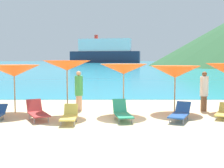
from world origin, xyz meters
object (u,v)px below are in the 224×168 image
object	(u,v)px
umbrella_0	(13,71)
beachgoer_1	(78,90)
lounge_chair_2	(36,112)
umbrella_2	(122,69)
lounge_chair_5	(179,113)
lounge_chair_3	(68,115)
cruise_ship	(104,52)
lounge_chair_4	(223,112)
beachgoer_0	(203,90)
umbrella_3	(174,72)
lounge_chair_0	(121,112)
umbrella_1	(66,66)

from	to	relation	value
umbrella_0	beachgoer_1	size ratio (longest dim) A/B	1.21
lounge_chair_2	umbrella_2	bearing A→B (deg)	-9.45
umbrella_0	lounge_chair_5	world-z (taller)	umbrella_0
lounge_chair_3	cruise_ship	size ratio (longest dim) A/B	0.02
lounge_chair_4	umbrella_2	bearing A→B (deg)	-162.84
lounge_chair_3	beachgoer_0	bearing A→B (deg)	23.59
umbrella_3	beachgoer_1	world-z (taller)	umbrella_3
umbrella_0	lounge_chair_2	distance (m)	2.53
lounge_chair_5	lounge_chair_4	bearing A→B (deg)	37.97
lounge_chair_3	lounge_chair_4	world-z (taller)	lounge_chair_3
lounge_chair_0	lounge_chair_5	xyz separation A→B (m)	(2.26, -0.05, -0.02)
umbrella_1	umbrella_2	size ratio (longest dim) A/B	1.07
beachgoer_0	umbrella_1	bearing A→B (deg)	-29.43
umbrella_0	umbrella_1	xyz separation A→B (m)	(2.42, -0.58, 0.24)
umbrella_1	cruise_ship	bearing A→B (deg)	91.01
lounge_chair_4	lounge_chair_5	size ratio (longest dim) A/B	0.84
lounge_chair_0	lounge_chair_4	world-z (taller)	lounge_chair_0
lounge_chair_3	lounge_chair_4	xyz separation A→B (m)	(6.15, 0.94, -0.05)
lounge_chair_0	lounge_chair_5	size ratio (longest dim) A/B	0.90
lounge_chair_4	cruise_ship	size ratio (longest dim) A/B	0.03
umbrella_1	umbrella_3	world-z (taller)	umbrella_1
umbrella_3	beachgoer_0	distance (m)	1.70
lounge_chair_4	beachgoer_1	bearing A→B (deg)	-167.79
beachgoer_0	cruise_ship	size ratio (longest dim) A/B	0.03
beachgoer_1	cruise_ship	distance (m)	205.74
lounge_chair_3	umbrella_2	bearing A→B (deg)	39.59
lounge_chair_2	lounge_chair_3	size ratio (longest dim) A/B	1.30
beachgoer_0	beachgoer_1	xyz separation A→B (m)	(-5.79, 0.12, 0.01)
lounge_chair_5	cruise_ship	size ratio (longest dim) A/B	0.03
lounge_chair_2	beachgoer_0	distance (m)	7.49
lounge_chair_3	beachgoer_1	xyz separation A→B (m)	(0.05, 2.72, 0.67)
lounge_chair_4	cruise_ship	world-z (taller)	cruise_ship
beachgoer_0	beachgoer_1	world-z (taller)	beachgoer_1
beachgoer_1	lounge_chair_3	bearing A→B (deg)	26.08
umbrella_1	lounge_chair_0	world-z (taller)	umbrella_1
umbrella_0	cruise_ship	size ratio (longest dim) A/B	0.04
umbrella_1	lounge_chair_5	xyz separation A→B (m)	(4.54, -0.99, -1.83)
umbrella_1	beachgoer_1	bearing A→B (deg)	74.31
umbrella_2	lounge_chair_2	world-z (taller)	umbrella_2
umbrella_3	lounge_chair_2	size ratio (longest dim) A/B	1.45
umbrella_2	beachgoer_0	bearing A→B (deg)	12.72
umbrella_1	lounge_chair_0	size ratio (longest dim) A/B	1.47
umbrella_3	lounge_chair_4	world-z (taller)	umbrella_3
umbrella_3	lounge_chair_3	size ratio (longest dim) A/B	1.88
beachgoer_1	cruise_ship	bearing A→B (deg)	-151.84
umbrella_2	lounge_chair_2	xyz separation A→B (m)	(-3.45, -1.13, -1.65)
umbrella_2	lounge_chair_5	xyz separation A→B (m)	(2.16, -1.26, -1.67)
umbrella_0	lounge_chair_2	world-z (taller)	umbrella_0
umbrella_3	lounge_chair_4	distance (m)	2.70
lounge_chair_4	lounge_chair_5	bearing A→B (deg)	-138.28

